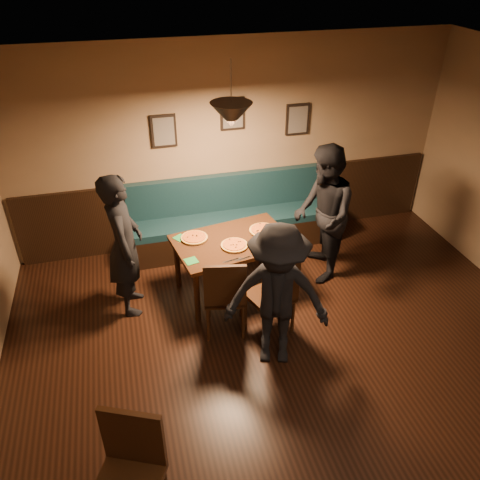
# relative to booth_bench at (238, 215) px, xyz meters

# --- Properties ---
(floor) EXTENTS (7.00, 7.00, 0.00)m
(floor) POSITION_rel_booth_bench_xyz_m (0.00, -3.20, -0.50)
(floor) COLOR black
(floor) RESTS_ON ground
(ceiling) EXTENTS (7.00, 7.00, 0.00)m
(ceiling) POSITION_rel_booth_bench_xyz_m (0.00, -3.20, 2.30)
(ceiling) COLOR silver
(ceiling) RESTS_ON ground
(wall_back) EXTENTS (6.00, 0.00, 6.00)m
(wall_back) POSITION_rel_booth_bench_xyz_m (0.00, 0.30, 0.90)
(wall_back) COLOR #8C704F
(wall_back) RESTS_ON ground
(wainscot) EXTENTS (5.88, 0.06, 1.00)m
(wainscot) POSITION_rel_booth_bench_xyz_m (0.00, 0.27, 0.00)
(wainscot) COLOR black
(wainscot) RESTS_ON ground
(booth_bench) EXTENTS (3.00, 0.60, 1.00)m
(booth_bench) POSITION_rel_booth_bench_xyz_m (0.00, 0.00, 0.00)
(booth_bench) COLOR #0F232D
(booth_bench) RESTS_ON ground
(picture_left) EXTENTS (0.32, 0.04, 0.42)m
(picture_left) POSITION_rel_booth_bench_xyz_m (-0.90, 0.27, 1.20)
(picture_left) COLOR black
(picture_left) RESTS_ON wall_back
(picture_center) EXTENTS (0.32, 0.04, 0.42)m
(picture_center) POSITION_rel_booth_bench_xyz_m (0.00, 0.27, 1.35)
(picture_center) COLOR black
(picture_center) RESTS_ON wall_back
(picture_right) EXTENTS (0.32, 0.04, 0.42)m
(picture_right) POSITION_rel_booth_bench_xyz_m (0.90, 0.27, 1.20)
(picture_right) COLOR black
(picture_right) RESTS_ON wall_back
(pendant_lamp) EXTENTS (0.44, 0.44, 0.25)m
(pendant_lamp) POSITION_rel_booth_bench_xyz_m (-0.32, -0.98, 1.75)
(pendant_lamp) COLOR black
(pendant_lamp) RESTS_ON ceiling
(dining_table) EXTENTS (1.49, 1.09, 0.73)m
(dining_table) POSITION_rel_booth_bench_xyz_m (-0.32, -0.98, -0.14)
(dining_table) COLOR black
(dining_table) RESTS_ON floor
(chair_near_left) EXTENTS (0.52, 0.52, 1.00)m
(chair_near_left) POSITION_rel_booth_bench_xyz_m (-0.57, -1.64, 0.00)
(chair_near_left) COLOR black
(chair_near_left) RESTS_ON floor
(chair_near_right) EXTENTS (0.56, 0.56, 0.99)m
(chair_near_right) POSITION_rel_booth_bench_xyz_m (-0.11, -1.79, -0.00)
(chair_near_right) COLOR black
(chair_near_right) RESTS_ON floor
(diner_left) EXTENTS (0.46, 0.66, 1.73)m
(diner_left) POSITION_rel_booth_bench_xyz_m (-1.57, -0.98, 0.37)
(diner_left) COLOR black
(diner_left) RESTS_ON floor
(diner_right) EXTENTS (0.83, 0.98, 1.77)m
(diner_right) POSITION_rel_booth_bench_xyz_m (0.84, -0.94, 0.39)
(diner_right) COLOR black
(diner_right) RESTS_ON floor
(diner_front) EXTENTS (1.18, 0.90, 1.61)m
(diner_front) POSITION_rel_booth_bench_xyz_m (-0.18, -2.21, 0.31)
(diner_front) COLOR black
(diner_front) RESTS_ON floor
(pizza_a) EXTENTS (0.34, 0.34, 0.04)m
(pizza_a) POSITION_rel_booth_bench_xyz_m (-0.75, -0.83, 0.25)
(pizza_a) COLOR orange
(pizza_a) RESTS_ON dining_table
(pizza_b) EXTENTS (0.33, 0.33, 0.04)m
(pizza_b) POSITION_rel_booth_bench_xyz_m (-0.33, -1.11, 0.25)
(pizza_b) COLOR gold
(pizza_b) RESTS_ON dining_table
(pizza_c) EXTENTS (0.44, 0.44, 0.04)m
(pizza_c) POSITION_rel_booth_bench_xyz_m (0.09, -0.88, 0.25)
(pizza_c) COLOR #C46D25
(pizza_c) RESTS_ON dining_table
(soda_glass) EXTENTS (0.09, 0.09, 0.15)m
(soda_glass) POSITION_rel_booth_bench_xyz_m (0.29, -1.28, 0.30)
(soda_glass) COLOR black
(soda_glass) RESTS_ON dining_table
(tabasco_bottle) EXTENTS (0.03, 0.03, 0.11)m
(tabasco_bottle) POSITION_rel_booth_bench_xyz_m (0.19, -1.07, 0.29)
(tabasco_bottle) COLOR #A20509
(tabasco_bottle) RESTS_ON dining_table
(napkin_a) EXTENTS (0.19, 0.19, 0.01)m
(napkin_a) POSITION_rel_booth_bench_xyz_m (-0.92, -0.76, 0.23)
(napkin_a) COLOR #1D6E32
(napkin_a) RESTS_ON dining_table
(napkin_b) EXTENTS (0.16, 0.16, 0.01)m
(napkin_b) POSITION_rel_booth_bench_xyz_m (-0.87, -1.28, 0.23)
(napkin_b) COLOR #20782E
(napkin_b) RESTS_ON dining_table
(cutlery_set) EXTENTS (0.19, 0.06, 0.00)m
(cutlery_set) POSITION_rel_booth_bench_xyz_m (-0.36, -1.38, 0.23)
(cutlery_set) COLOR #BAB9BE
(cutlery_set) RESTS_ON dining_table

